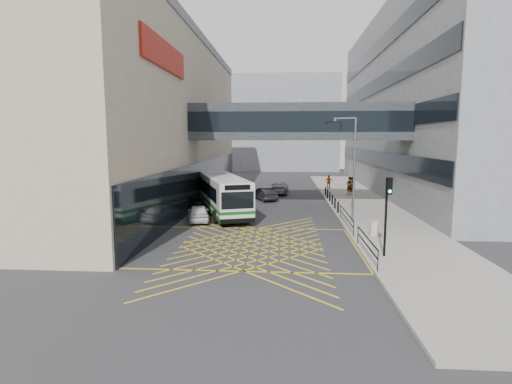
% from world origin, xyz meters
% --- Properties ---
extents(ground, '(120.00, 120.00, 0.00)m').
position_xyz_m(ground, '(0.00, 0.00, 0.00)').
color(ground, '#333335').
extents(building_whsmith, '(24.17, 42.00, 16.00)m').
position_xyz_m(building_whsmith, '(-17.98, 16.00, 8.00)').
color(building_whsmith, tan).
rests_on(building_whsmith, ground).
extents(building_right, '(24.09, 44.00, 20.00)m').
position_xyz_m(building_right, '(23.98, 24.00, 10.00)').
color(building_right, gray).
rests_on(building_right, ground).
extents(building_far, '(28.00, 16.00, 18.00)m').
position_xyz_m(building_far, '(-2.00, 60.00, 9.00)').
color(building_far, gray).
rests_on(building_far, ground).
extents(skybridge, '(20.00, 4.10, 3.00)m').
position_xyz_m(skybridge, '(3.00, 12.00, 7.50)').
color(skybridge, '#2D3338').
rests_on(skybridge, ground).
extents(pavement, '(6.00, 54.00, 0.16)m').
position_xyz_m(pavement, '(9.00, 15.00, 0.08)').
color(pavement, gray).
rests_on(pavement, ground).
extents(box_junction, '(12.00, 9.00, 0.01)m').
position_xyz_m(box_junction, '(0.00, 0.00, 0.00)').
color(box_junction, gold).
rests_on(box_junction, ground).
extents(bus, '(6.01, 11.24, 3.09)m').
position_xyz_m(bus, '(-3.14, 9.81, 1.66)').
color(bus, silver).
rests_on(bus, ground).
extents(car_white, '(2.57, 4.30, 1.28)m').
position_xyz_m(car_white, '(-4.50, 6.59, 0.64)').
color(car_white, silver).
rests_on(car_white, ground).
extents(car_dark, '(3.10, 4.38, 1.28)m').
position_xyz_m(car_dark, '(-0.10, 17.30, 0.64)').
color(car_dark, black).
rests_on(car_dark, ground).
extents(car_silver, '(2.13, 4.70, 1.44)m').
position_xyz_m(car_silver, '(1.34, 22.11, 0.72)').
color(car_silver, gray).
rests_on(car_silver, ground).
extents(traffic_light, '(0.31, 0.48, 4.07)m').
position_xyz_m(traffic_light, '(7.06, -2.15, 2.81)').
color(traffic_light, black).
rests_on(traffic_light, pavement).
extents(street_lamp, '(1.62, 0.88, 7.45)m').
position_xyz_m(street_lamp, '(6.65, 6.31, 4.41)').
color(street_lamp, slate).
rests_on(street_lamp, pavement).
extents(litter_bin, '(0.52, 0.52, 0.90)m').
position_xyz_m(litter_bin, '(7.47, 2.33, 0.61)').
color(litter_bin, '#ADA89E').
rests_on(litter_bin, pavement).
extents(kerb_railings, '(0.05, 12.54, 1.00)m').
position_xyz_m(kerb_railings, '(6.15, 1.78, 0.88)').
color(kerb_railings, black).
rests_on(kerb_railings, pavement).
extents(bollards, '(0.14, 10.14, 0.90)m').
position_xyz_m(bollards, '(6.25, 15.00, 0.61)').
color(bollards, black).
rests_on(bollards, pavement).
extents(pedestrian_a, '(0.95, 0.88, 1.94)m').
position_xyz_m(pedestrian_a, '(8.79, 20.57, 1.13)').
color(pedestrian_a, gray).
rests_on(pedestrian_a, pavement).
extents(pedestrian_b, '(0.90, 0.90, 1.65)m').
position_xyz_m(pedestrian_b, '(9.55, 23.06, 0.99)').
color(pedestrian_b, gray).
rests_on(pedestrian_b, pavement).
extents(pedestrian_c, '(1.05, 0.80, 1.60)m').
position_xyz_m(pedestrian_c, '(7.22, 25.93, 0.96)').
color(pedestrian_c, gray).
rests_on(pedestrian_c, pavement).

